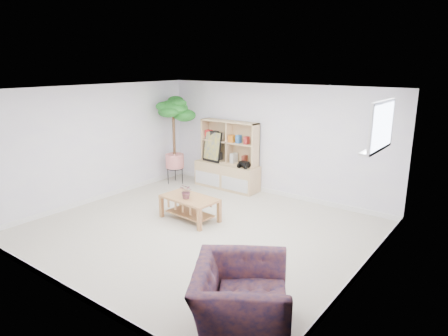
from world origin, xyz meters
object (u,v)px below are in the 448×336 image
Objects in this scene: coffee_table at (190,208)px; floor_tree at (174,141)px; storage_unit at (227,155)px; armchair at (241,295)px.

coffee_table is 0.51× the size of floor_tree.
floor_tree is at bearing -161.27° from storage_unit.
coffee_table is 3.27m from armchair.
storage_unit is 1.34m from floor_tree.
coffee_table is at bearing -40.02° from floor_tree.
armchair is (2.55, -2.05, 0.21)m from coffee_table.
storage_unit is 1.36× the size of armchair.
storage_unit is 0.75× the size of floor_tree.
floor_tree reaches higher than armchair.
floor_tree is 5.71m from armchair.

